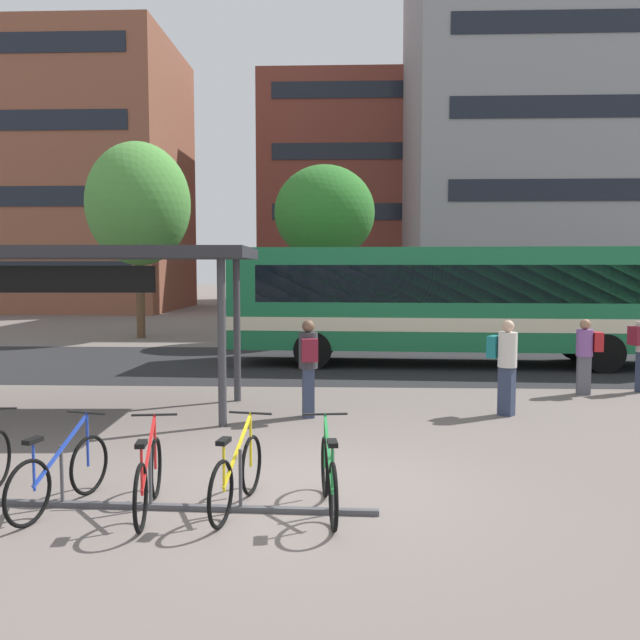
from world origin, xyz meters
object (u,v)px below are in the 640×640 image
parked_bicycle_red_2 (149,479)px  street_tree_0 (138,204)px  city_bus (454,300)px  parked_bicycle_yellow_3 (237,476)px  commuter_teal_pack_1 (505,360)px  commuter_red_pack_3 (586,351)px  parked_bicycle_blue_1 (60,475)px  street_tree_1 (325,213)px  commuter_maroon_pack_0 (308,362)px  transit_shelter (66,258)px  parked_bicycle_green_4 (329,478)px

parked_bicycle_red_2 → street_tree_0: street_tree_0 is taller
city_bus → parked_bicycle_yellow_3: 11.96m
commuter_teal_pack_1 → street_tree_0: 17.06m
city_bus → commuter_red_pack_3: size_ratio=7.60×
parked_bicycle_blue_1 → city_bus: bearing=-14.1°
parked_bicycle_blue_1 → street_tree_1: 17.17m
commuter_maroon_pack_0 → commuter_red_pack_3: bearing=-76.4°
city_bus → transit_shelter: size_ratio=1.78×
parked_bicycle_blue_1 → street_tree_0: 18.80m
parked_bicycle_blue_1 → parked_bicycle_red_2: (1.01, -0.08, 0.00)m
parked_bicycle_red_2 → transit_shelter: (-2.92, 4.86, 2.46)m
parked_bicycle_blue_1 → commuter_red_pack_3: 10.78m
street_tree_1 → transit_shelter: bearing=-110.3°
commuter_teal_pack_1 → parked_bicycle_yellow_3: bearing=-90.8°
commuter_red_pack_3 → city_bus: bearing=-56.4°
parked_bicycle_red_2 → street_tree_0: size_ratio=0.23×
commuter_red_pack_3 → street_tree_0: 17.18m
city_bus → parked_bicycle_green_4: 11.68m
city_bus → street_tree_1: (-3.72, 5.30, 2.80)m
parked_bicycle_red_2 → parked_bicycle_green_4: same height
commuter_maroon_pack_0 → transit_shelter: bearing=78.9°
commuter_maroon_pack_0 → parked_bicycle_red_2: bearing=153.6°
parked_bicycle_green_4 → city_bus: bearing=-22.3°
parked_bicycle_green_4 → transit_shelter: transit_shelter is taller
parked_bicycle_blue_1 → commuter_teal_pack_1: bearing=-36.2°
parked_bicycle_yellow_3 → street_tree_1: size_ratio=0.27×
parked_bicycle_blue_1 → parked_bicycle_red_2: same height
city_bus → commuter_maroon_pack_0: 7.56m
commuter_red_pack_3 → street_tree_0: street_tree_0 is taller
parked_bicycle_blue_1 → transit_shelter: transit_shelter is taller
city_bus → transit_shelter: city_bus is taller
commuter_maroon_pack_0 → street_tree_0: size_ratio=0.24×
street_tree_1 → commuter_red_pack_3: bearing=-58.6°
commuter_maroon_pack_0 → parked_bicycle_yellow_3: bearing=164.4°
parked_bicycle_green_4 → street_tree_1: street_tree_1 is taller
city_bus → parked_bicycle_blue_1: city_bus is taller
parked_bicycle_green_4 → transit_shelter: (-4.88, 4.75, 2.46)m
city_bus → parked_bicycle_green_4: (-3.16, -11.15, -1.39)m
transit_shelter → street_tree_1: 12.60m
parked_bicycle_yellow_3 → commuter_red_pack_3: commuter_red_pack_3 is taller
parked_bicycle_red_2 → commuter_red_pack_3: size_ratio=1.07×
city_bus → parked_bicycle_red_2: bearing=-111.7°
parked_bicycle_green_4 → commuter_maroon_pack_0: bearing=-0.5°
parked_bicycle_blue_1 → commuter_maroon_pack_0: bearing=-13.9°
city_bus → commuter_maroon_pack_0: size_ratio=6.94×
parked_bicycle_yellow_3 → street_tree_1: (0.46, 16.42, 4.19)m
parked_bicycle_blue_1 → parked_bicycle_yellow_3: same height
street_tree_0 → commuter_teal_pack_1: bearing=-50.1°
parked_bicycle_yellow_3 → street_tree_1: 16.95m
commuter_teal_pack_1 → street_tree_1: bearing=146.7°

